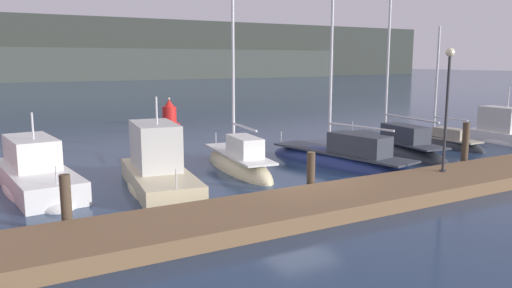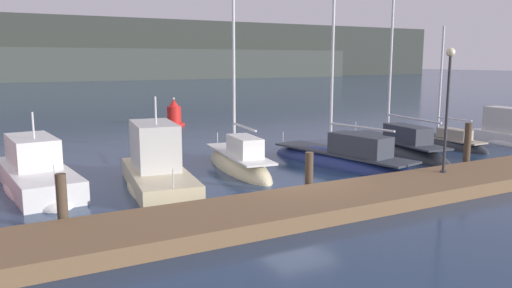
# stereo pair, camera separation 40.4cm
# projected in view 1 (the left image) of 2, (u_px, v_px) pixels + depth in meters

# --- Properties ---
(ground_plane) EXTENTS (400.00, 400.00, 0.00)m
(ground_plane) POSITION_uv_depth(u_px,v_px,m) (298.00, 189.00, 17.66)
(ground_plane) COLOR navy
(dock) EXTENTS (40.01, 2.80, 0.45)m
(dock) POSITION_uv_depth(u_px,v_px,m) (342.00, 200.00, 15.55)
(dock) COLOR brown
(dock) RESTS_ON ground
(mooring_pile_1) EXTENTS (0.28, 0.28, 1.60)m
(mooring_pile_1) POSITION_uv_depth(u_px,v_px,m) (66.00, 204.00, 13.02)
(mooring_pile_1) COLOR #4C3D2D
(mooring_pile_1) RESTS_ON ground
(mooring_pile_2) EXTENTS (0.28, 0.28, 1.47)m
(mooring_pile_2) POSITION_uv_depth(u_px,v_px,m) (311.00, 173.00, 16.88)
(mooring_pile_2) COLOR #4C3D2D
(mooring_pile_2) RESTS_ON ground
(mooring_pile_3) EXTENTS (0.28, 0.28, 2.00)m
(mooring_pile_3) POSITION_uv_depth(u_px,v_px,m) (465.00, 146.00, 20.68)
(mooring_pile_3) COLOR #4C3D2D
(mooring_pile_3) RESTS_ON ground
(motorboat_berth_3) EXTENTS (2.73, 6.83, 3.33)m
(motorboat_berth_3) POSITION_uv_depth(u_px,v_px,m) (37.00, 181.00, 17.56)
(motorboat_berth_3) COLOR white
(motorboat_berth_3) RESTS_ON ground
(motorboat_berth_4) EXTENTS (2.89, 6.48, 3.76)m
(motorboat_berth_4) POSITION_uv_depth(u_px,v_px,m) (159.00, 176.00, 17.79)
(motorboat_berth_4) COLOR beige
(motorboat_berth_4) RESTS_ON ground
(sailboat_berth_5) EXTENTS (2.24, 6.48, 10.18)m
(sailboat_berth_5) POSITION_uv_depth(u_px,v_px,m) (239.00, 166.00, 20.88)
(sailboat_berth_5) COLOR beige
(sailboat_berth_5) RESTS_ON ground
(sailboat_berth_6) EXTENTS (3.37, 8.39, 11.20)m
(sailboat_berth_6) POSITION_uv_depth(u_px,v_px,m) (342.00, 162.00, 21.68)
(sailboat_berth_6) COLOR navy
(sailboat_berth_6) RESTS_ON ground
(sailboat_berth_7) EXTENTS (2.61, 7.78, 10.56)m
(sailboat_berth_7) POSITION_uv_depth(u_px,v_px,m) (393.00, 150.00, 24.61)
(sailboat_berth_7) COLOR #2D3338
(sailboat_berth_7) RESTS_ON ground
(sailboat_berth_8) EXTENTS (1.37, 5.43, 6.95)m
(sailboat_berth_8) POSITION_uv_depth(u_px,v_px,m) (440.00, 144.00, 26.69)
(sailboat_berth_8) COLOR #2D3338
(sailboat_berth_8) RESTS_ON ground
(motorboat_berth_9) EXTENTS (1.91, 4.92, 3.71)m
(motorboat_berth_9) POSITION_uv_depth(u_px,v_px,m) (505.00, 137.00, 27.59)
(motorboat_berth_9) COLOR white
(motorboat_berth_9) RESTS_ON ground
(channel_buoy) EXTENTS (1.45, 1.45, 1.97)m
(channel_buoy) POSITION_uv_depth(u_px,v_px,m) (169.00, 115.00, 34.84)
(channel_buoy) COLOR red
(channel_buoy) RESTS_ON ground
(dock_lamppost) EXTENTS (0.32, 0.32, 4.51)m
(dock_lamppost) POSITION_uv_depth(u_px,v_px,m) (448.00, 91.00, 17.99)
(dock_lamppost) COLOR #2D2D33
(dock_lamppost) RESTS_ON dock
(hillside_backdrop) EXTENTS (240.00, 23.00, 14.68)m
(hillside_backdrop) POSITION_uv_depth(u_px,v_px,m) (23.00, 51.00, 114.43)
(hillside_backdrop) COLOR #333833
(hillside_backdrop) RESTS_ON ground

